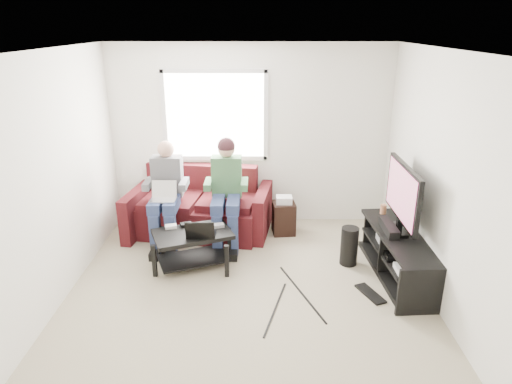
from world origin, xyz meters
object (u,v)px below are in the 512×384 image
tv (403,195)px  end_table (284,217)px  sofa (201,210)px  subwoofer (349,246)px  tv_stand (398,257)px  coffee_table (193,241)px

tv → end_table: (-1.29, 1.07, -0.74)m
sofa → subwoofer: 2.17m
tv_stand → tv: bearing=91.5°
coffee_table → tv_stand: 2.46m
subwoofer → sofa: bearing=154.1°
subwoofer → tv: bearing=-19.0°
sofa → end_table: (1.19, -0.05, -0.08)m
tv_stand → subwoofer: size_ratio=3.35×
coffee_table → subwoofer: bearing=1.9°
tv → subwoofer: 0.93m
coffee_table → end_table: end_table is taller
coffee_table → tv: 2.54m
subwoofer → coffee_table: bearing=-178.1°
tv → end_table: tv is taller
tv_stand → subwoofer: bearing=152.0°
coffee_table → tv_stand: bearing=-5.0°
subwoofer → end_table: end_table is taller
coffee_table → sofa: bearing=91.5°
tv → sofa: bearing=155.5°
sofa → coffee_table: sofa is taller
end_table → sofa: bearing=177.4°
sofa → subwoofer: (1.95, -0.95, -0.09)m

